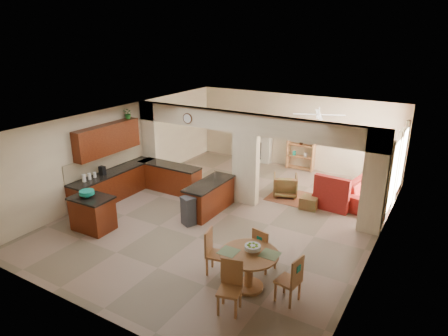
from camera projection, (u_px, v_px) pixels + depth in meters
The scene contains 39 objects.
floor at pixel (229, 214), 11.59m from camera, with size 10.00×10.00×0.00m, color #886F5E.
ceiling at pixel (229, 120), 10.66m from camera, with size 10.00×10.00×0.00m, color white.
wall_back at pixel (295, 131), 15.18m from camera, with size 8.00×8.00×0.00m, color beige.
wall_front at pixel (88, 250), 7.07m from camera, with size 8.00×8.00×0.00m, color beige.
wall_left at pixel (123, 148), 13.05m from camera, with size 10.00×10.00×0.00m, color beige.
wall_right at pixel (379, 198), 9.19m from camera, with size 10.00×10.00×0.00m, color beige.
partition_left_pier at pixel (151, 142), 13.72m from camera, with size 0.60×0.25×2.80m, color beige.
partition_center_pier at pixel (246, 169), 12.03m from camera, with size 0.80×0.25×2.20m, color beige.
partition_right_pier at pixel (374, 182), 10.15m from camera, with size 0.60×0.25×2.80m, color beige.
partition_header at pixel (247, 123), 11.57m from camera, with size 8.00×0.25×0.60m, color beige.
kitchen_counter at pixel (137, 181), 12.80m from camera, with size 2.52×3.29×1.48m.
upper_cabinets at pixel (108, 139), 12.15m from camera, with size 0.35×2.40×0.90m, color #3D1007.
peninsula at pixel (209, 197), 11.63m from camera, with size 0.70×1.85×0.91m.
wall_clock at pixel (187, 118), 12.43m from camera, with size 0.34×0.34×0.03m, color #4F2F1A.
rug at pixel (294, 198), 12.71m from camera, with size 1.60×1.30×0.01m, color brown.
fireplace at pixel (255, 146), 16.07m from camera, with size 1.60×0.35×1.20m.
shelving_unit at pixel (301, 146), 15.03m from camera, with size 1.00×0.32×1.80m, color #925B32.
window_a at pixel (393, 176), 11.14m from camera, with size 0.02×0.90×1.90m, color white.
window_b at pixel (402, 160), 12.52m from camera, with size 0.02×0.90×1.90m, color white.
glazed_door at pixel (397, 172), 11.88m from camera, with size 0.02×0.70×2.10m, color white.
drape_a_left at pixel (388, 183), 10.67m from camera, with size 0.10×0.28×2.30m, color #3C1818.
drape_a_right at pixel (395, 170), 11.64m from camera, with size 0.10×0.28×2.30m, color #3C1818.
drape_b_left at pixel (398, 165), 12.05m from camera, with size 0.10×0.28×2.30m, color #3C1818.
drape_b_right at pixel (404, 155), 13.02m from camera, with size 0.10×0.28×2.30m, color #3C1818.
ceiling_fan at pixel (319, 115), 12.45m from camera, with size 1.00×1.00×0.10m, color white.
kitchen_island at pixel (93, 213), 10.59m from camera, with size 1.09×0.79×0.93m.
teal_bowl at pixel (87, 194), 10.42m from camera, with size 0.38×0.38×0.18m, color #148B75.
trash_can at pixel (188, 212), 10.88m from camera, with size 0.35×0.30×0.74m, color #313133.
dining_table at pixel (249, 265), 8.14m from camera, with size 1.21×1.21×0.82m.
fruit_bowl at pixel (253, 248), 8.05m from camera, with size 0.33×0.33×0.17m, color #6AA423.
sofa at pixel (370, 191), 12.34m from camera, with size 0.96×2.46×0.72m, color maroon.
chaise at pixel (334, 200), 12.03m from camera, with size 1.06×0.87×0.42m, color maroon.
armchair at pixel (285, 185), 12.80m from camera, with size 0.74×0.77×0.70m, color maroon.
ottoman at pixel (309, 202), 11.94m from camera, with size 0.50×0.50×0.36m, color maroon.
plant at pixel (128, 113), 12.71m from camera, with size 0.31×0.27×0.34m, color #195215.
chair_north at pixel (263, 248), 8.74m from camera, with size 0.50×0.50×1.02m.
chair_east at pixel (292, 278), 7.69m from camera, with size 0.48×0.48×1.02m.
chair_south at pixel (231, 284), 7.52m from camera, with size 0.51×0.51×1.02m.
chair_west at pixel (213, 250), 8.67m from camera, with size 0.50×0.50×1.02m.
Camera 1 is at (5.24, -9.08, 5.11)m, focal length 32.00 mm.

